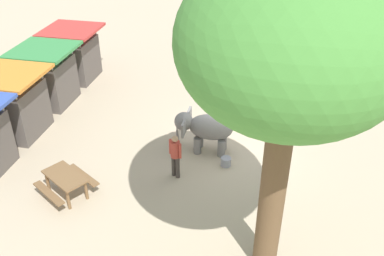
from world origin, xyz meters
TOP-DOWN VIEW (x-y plane):
  - ground_plane at (0.00, 0.00)m, footprint 60.00×60.00m
  - elephant at (-0.33, 0.78)m, footprint 1.46×2.16m
  - person_handler at (-2.06, 1.44)m, footprint 0.32×0.46m
  - shade_tree_main at (-5.14, -1.73)m, footprint 4.98×4.57m
  - wooden_bench at (2.05, -1.38)m, footprint 1.40×0.41m
  - picnic_table_near at (-3.71, 4.58)m, footprint 2.05×2.06m
  - market_stall_orange at (-0.60, 8.12)m, footprint 2.50×2.50m
  - market_stall_green at (2.00, 8.12)m, footprint 2.50×2.50m
  - market_stall_red at (4.60, 8.12)m, footprint 2.50×2.50m
  - feed_bucket at (-1.10, -0.14)m, footprint 0.36×0.36m

SIDE VIEW (x-z plane):
  - ground_plane at x=0.00m, z-range 0.00..0.00m
  - feed_bucket at x=-1.10m, z-range 0.00..0.32m
  - wooden_bench at x=2.05m, z-range 0.03..0.91m
  - picnic_table_near at x=-3.71m, z-range 0.20..0.98m
  - person_handler at x=-2.06m, z-range 0.14..1.76m
  - elephant at x=-0.33m, z-range 0.21..1.72m
  - market_stall_orange at x=-0.60m, z-range -0.12..2.40m
  - market_stall_green at x=2.00m, z-range -0.12..2.40m
  - market_stall_red at x=4.60m, z-range -0.12..2.40m
  - shade_tree_main at x=-5.14m, z-range 2.10..10.01m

